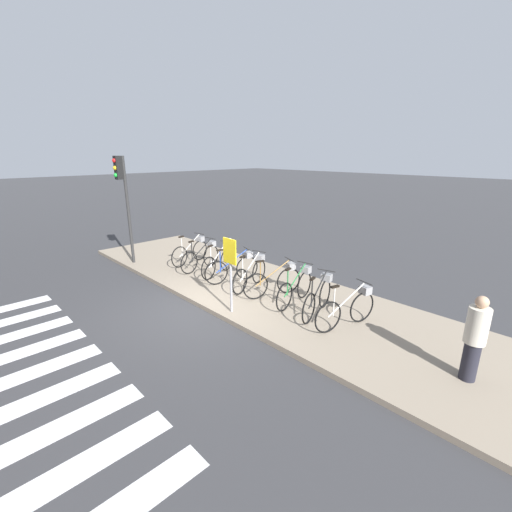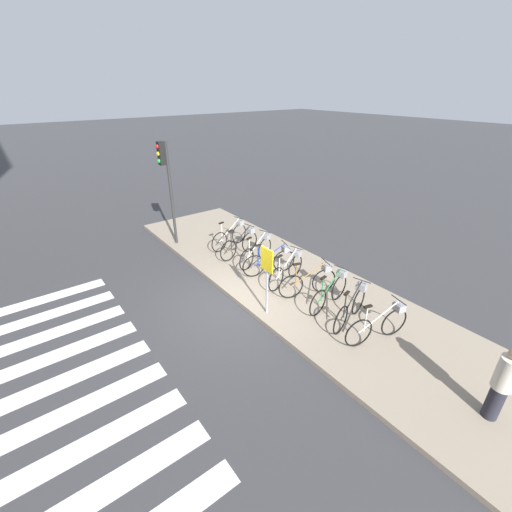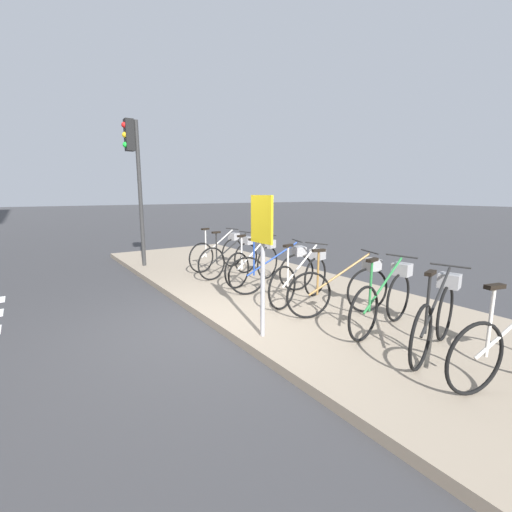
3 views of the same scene
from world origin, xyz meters
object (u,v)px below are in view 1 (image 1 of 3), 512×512
(parked_bicycle_0, at_px, (192,250))
(parked_bicycle_8, at_px, (349,307))
(pedestrian, at_px, (475,337))
(sign_post, at_px, (230,263))
(parked_bicycle_4, at_px, (251,272))
(parked_bicycle_2, at_px, (220,260))
(parked_bicycle_6, at_px, (297,286))
(traffic_light, at_px, (123,188))
(parked_bicycle_3, at_px, (235,267))
(parked_bicycle_5, at_px, (275,280))
(parked_bicycle_1, at_px, (202,256))
(parked_bicycle_7, at_px, (319,296))

(parked_bicycle_0, height_order, parked_bicycle_8, same)
(pedestrian, xyz_separation_m, sign_post, (-4.81, -1.25, 0.46))
(parked_bicycle_4, relative_size, pedestrian, 1.09)
(parked_bicycle_4, height_order, parked_bicycle_8, same)
(parked_bicycle_2, distance_m, parked_bicycle_6, 3.12)
(parked_bicycle_0, distance_m, traffic_light, 3.07)
(parked_bicycle_0, xyz_separation_m, pedestrian, (8.78, -0.28, 0.34))
(parked_bicycle_2, relative_size, parked_bicycle_6, 0.97)
(parked_bicycle_0, bearing_deg, parked_bicycle_4, -1.19)
(parked_bicycle_3, distance_m, parked_bicycle_8, 3.89)
(parked_bicycle_8, relative_size, pedestrian, 1.09)
(parked_bicycle_5, xyz_separation_m, parked_bicycle_6, (0.70, 0.05, 0.00))
(parked_bicycle_1, bearing_deg, parked_bicycle_0, 171.47)
(traffic_light, bearing_deg, parked_bicycle_2, 26.72)
(parked_bicycle_3, xyz_separation_m, parked_bicycle_5, (1.58, 0.10, 0.00))
(sign_post, bearing_deg, pedestrian, 14.56)
(parked_bicycle_7, bearing_deg, sign_post, -136.09)
(pedestrian, bearing_deg, parked_bicycle_0, 178.19)
(parked_bicycle_3, xyz_separation_m, pedestrian, (6.34, -0.17, 0.34))
(parked_bicycle_1, height_order, parked_bicycle_7, same)
(parked_bicycle_0, relative_size, traffic_light, 0.47)
(parked_bicycle_6, relative_size, parked_bicycle_8, 1.02)
(parked_bicycle_1, relative_size, parked_bicycle_6, 1.00)
(parked_bicycle_8, height_order, pedestrian, pedestrian)
(parked_bicycle_6, bearing_deg, parked_bicycle_0, -179.53)
(parked_bicycle_0, bearing_deg, parked_bicycle_8, -0.98)
(parked_bicycle_7, bearing_deg, parked_bicycle_5, 177.88)
(parked_bicycle_3, height_order, pedestrian, pedestrian)
(parked_bicycle_4, bearing_deg, parked_bicycle_6, 3.77)
(parked_bicycle_4, xyz_separation_m, parked_bicycle_8, (3.19, -0.04, 0.00))
(parked_bicycle_5, relative_size, traffic_light, 0.45)
(parked_bicycle_1, xyz_separation_m, parked_bicycle_2, (0.79, 0.11, 0.00))
(parked_bicycle_1, distance_m, parked_bicycle_8, 5.52)
(parked_bicycle_0, relative_size, parked_bicycle_7, 1.01)
(parked_bicycle_0, bearing_deg, parked_bicycle_7, -0.66)
(parked_bicycle_1, relative_size, parked_bicycle_3, 1.03)
(parked_bicycle_1, distance_m, pedestrian, 7.98)
(parked_bicycle_6, xyz_separation_m, traffic_light, (-6.22, -1.62, 2.16))
(parked_bicycle_1, xyz_separation_m, parked_bicycle_4, (2.33, 0.06, 0.00))
(parked_bicycle_2, distance_m, sign_post, 2.92)
(parked_bicycle_5, relative_size, parked_bicycle_6, 0.96)
(parked_bicycle_1, bearing_deg, sign_post, -24.03)
(parked_bicycle_2, xyz_separation_m, parked_bicycle_7, (3.89, -0.05, 0.00))
(traffic_light, bearing_deg, parked_bicycle_4, 18.06)
(parked_bicycle_3, bearing_deg, pedestrian, -1.55)
(parked_bicycle_4, bearing_deg, pedestrian, -2.16)
(parked_bicycle_5, bearing_deg, parked_bicycle_2, -179.82)
(parked_bicycle_5, xyz_separation_m, sign_post, (-0.05, -1.52, 0.81))
(parked_bicycle_5, bearing_deg, parked_bicycle_6, 3.87)
(parked_bicycle_8, bearing_deg, parked_bicycle_2, 178.87)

